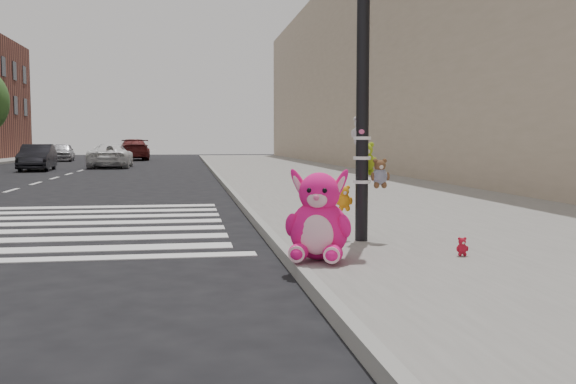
{
  "coord_description": "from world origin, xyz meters",
  "views": [
    {
      "loc": [
        0.41,
        -6.05,
        1.41
      ],
      "look_at": [
        1.69,
        2.06,
        0.75
      ],
      "focal_mm": 40.0,
      "sensor_mm": 36.0,
      "label": 1
    }
  ],
  "objects": [
    {
      "name": "ground",
      "position": [
        0.0,
        0.0,
        0.0
      ],
      "size": [
        120.0,
        120.0,
        0.0
      ],
      "primitive_type": "plane",
      "color": "black",
      "rests_on": "ground"
    },
    {
      "name": "signal_pole",
      "position": [
        2.62,
        1.82,
        1.81
      ],
      "size": [
        0.66,
        0.5,
        4.0
      ],
      "color": "black",
      "rests_on": "sidewalk_near"
    },
    {
      "name": "curb_edge",
      "position": [
        1.55,
        10.0,
        0.07
      ],
      "size": [
        0.12,
        80.0,
        0.15
      ],
      "primitive_type": "cube",
      "color": "gray",
      "rests_on": "ground"
    },
    {
      "name": "bld_near",
      "position": [
        10.5,
        20.0,
        5.0
      ],
      "size": [
        5.0,
        60.0,
        10.0
      ],
      "primitive_type": "cube",
      "color": "tan",
      "rests_on": "ground"
    },
    {
      "name": "car_dark_far",
      "position": [
        -6.5,
        25.42,
        0.62
      ],
      "size": [
        1.56,
        3.85,
        1.24
      ],
      "primitive_type": "imported",
      "rotation": [
        0.0,
        0.0,
        0.07
      ],
      "color": "black",
      "rests_on": "ground"
    },
    {
      "name": "car_white_near",
      "position": [
        -3.5,
        28.44,
        0.62
      ],
      "size": [
        2.14,
        4.49,
        1.24
      ],
      "primitive_type": "imported",
      "rotation": [
        0.0,
        0.0,
        3.16
      ],
      "color": "white",
      "rests_on": "ground"
    },
    {
      "name": "car_silver_deep",
      "position": [
        -8.01,
        39.73,
        0.63
      ],
      "size": [
        1.86,
        3.83,
        1.26
      ],
      "primitive_type": "imported",
      "rotation": [
        0.0,
        0.0,
        0.1
      ],
      "color": "silver",
      "rests_on": "ground"
    },
    {
      "name": "sidewalk_near",
      "position": [
        5.0,
        10.0,
        0.07
      ],
      "size": [
        7.0,
        80.0,
        0.14
      ],
      "primitive_type": "cube",
      "color": "slate",
      "rests_on": "ground"
    },
    {
      "name": "car_maroon_near",
      "position": [
        -3.39,
        41.59,
        0.76
      ],
      "size": [
        2.73,
        5.43,
        1.51
      ],
      "primitive_type": "imported",
      "rotation": [
        0.0,
        0.0,
        3.26
      ],
      "color": "maroon",
      "rests_on": "ground"
    },
    {
      "name": "pink_bunny",
      "position": [
        1.79,
        0.57,
        0.55
      ],
      "size": [
        0.8,
        0.87,
        0.99
      ],
      "rotation": [
        0.0,
        0.0,
        -0.33
      ],
      "color": "#FF1582",
      "rests_on": "sidewalk_near"
    },
    {
      "name": "red_teddy",
      "position": [
        3.4,
        0.56,
        0.24
      ],
      "size": [
        0.15,
        0.1,
        0.21
      ],
      "primitive_type": null,
      "rotation": [
        0.0,
        0.0,
        -0.04
      ],
      "color": "#B51226",
      "rests_on": "sidewalk_near"
    }
  ]
}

